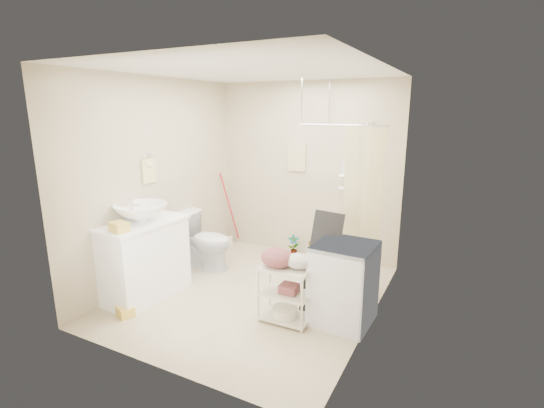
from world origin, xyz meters
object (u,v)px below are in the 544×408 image
Objects in this scene: washing_machine at (344,283)px; laundry_rack at (285,289)px; vanity at (144,259)px; toilet at (205,240)px.

laundry_rack is (-0.54, -0.28, -0.07)m from washing_machine.
laundry_rack is at bearing -149.81° from washing_machine.
vanity reaches higher than laundry_rack.
toilet is 1.84m from laundry_rack.
toilet is at bearing 152.41° from laundry_rack.
vanity is at bearing -173.64° from laundry_rack.
toilet reaches higher than laundry_rack.
washing_machine is 0.62m from laundry_rack.
washing_machine is 1.18× the size of laundry_rack.
washing_machine reaches higher than toilet.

